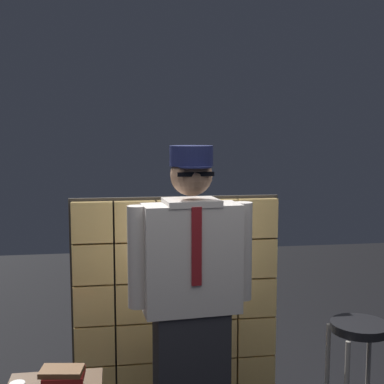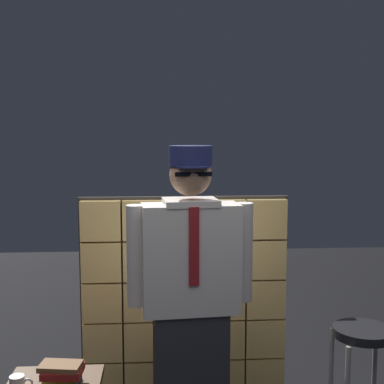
{
  "view_description": "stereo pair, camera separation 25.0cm",
  "coord_description": "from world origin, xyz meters",
  "views": [
    {
      "loc": [
        -0.43,
        -2.36,
        1.91
      ],
      "look_at": [
        0.01,
        0.59,
        1.57
      ],
      "focal_mm": 49.06,
      "sensor_mm": 36.0,
      "label": 1
    },
    {
      "loc": [
        -0.18,
        -2.38,
        1.91
      ],
      "look_at": [
        0.01,
        0.59,
        1.57
      ],
      "focal_mm": 49.06,
      "sensor_mm": 36.0,
      "label": 2
    }
  ],
  "objects": [
    {
      "name": "glass_block_wall",
      "position": [
        0.0,
        1.24,
        0.72
      ],
      "size": [
        1.48,
        0.1,
        1.48
      ],
      "color": "#F2C672",
      "rests_on": "ground"
    },
    {
      "name": "standing_person",
      "position": [
        -0.0,
        0.54,
        0.96
      ],
      "size": [
        0.73,
        0.33,
        1.83
      ],
      "rotation": [
        0.0,
        0.0,
        0.09
      ],
      "color": "#28282D",
      "rests_on": "ground"
    },
    {
      "name": "book_stack",
      "position": [
        -0.72,
        0.42,
        0.58
      ],
      "size": [
        0.24,
        0.19,
        0.13
      ],
      "color": "navy",
      "rests_on": "side_table"
    },
    {
      "name": "bar_stool",
      "position": [
        0.97,
        0.4,
        0.6
      ],
      "size": [
        0.34,
        0.34,
        0.81
      ],
      "color": "black",
      "rests_on": "ground"
    }
  ]
}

